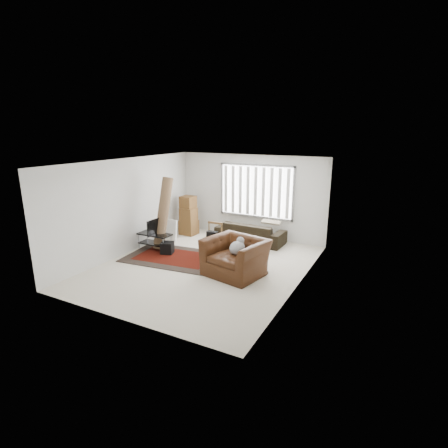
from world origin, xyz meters
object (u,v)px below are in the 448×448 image
at_px(armchair, 236,254).
at_px(side_chair, 212,237).
at_px(tv_stand, 155,238).
at_px(moving_boxes, 188,217).
at_px(sofa, 250,229).

bearing_deg(armchair, side_chair, 151.35).
bearing_deg(side_chair, tv_stand, -166.31).
distance_m(tv_stand, side_chair, 1.74).
height_order(moving_boxes, armchair, moving_boxes).
bearing_deg(sofa, armchair, 107.48).
relative_size(tv_stand, sofa, 0.46).
relative_size(tv_stand, side_chair, 1.13).
distance_m(moving_boxes, side_chair, 2.10).
xyz_separation_m(side_chair, armchair, (1.25, -1.06, 0.03)).
bearing_deg(sofa, moving_boxes, 6.78).
relative_size(moving_boxes, sofa, 0.60).
relative_size(tv_stand, moving_boxes, 0.77).
height_order(tv_stand, side_chair, side_chair).
xyz_separation_m(moving_boxes, armchair, (2.90, -2.34, -0.09)).
xyz_separation_m(moving_boxes, sofa, (2.19, 0.19, -0.19)).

